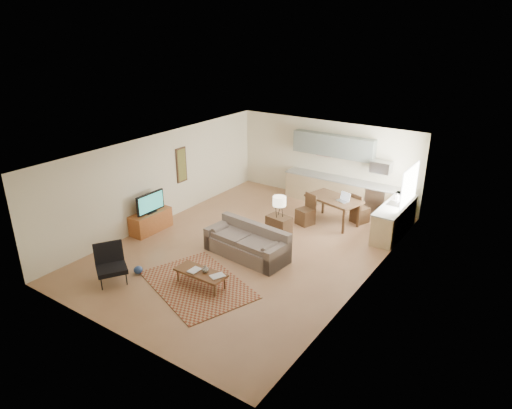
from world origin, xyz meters
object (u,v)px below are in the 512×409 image
Objects in this scene: coffee_table at (201,279)px; dining_table at (333,210)px; console_table at (279,229)px; tv_credenza at (151,221)px; armchair at (111,265)px; sofa at (246,242)px.

dining_table reaches higher than coffee_table.
console_table is (0.27, 2.98, 0.19)m from coffee_table.
tv_credenza is 5.41m from dining_table.
dining_table is (4.13, 3.49, 0.11)m from tv_credenza.
armchair is at bearing -99.64° from dining_table.
dining_table is (0.96, 4.97, 0.22)m from coffee_table.
console_table is (2.12, 4.00, -0.07)m from armchair.
coffee_table is 3.00m from console_table.
armchair is 0.56× the size of dining_table.
sofa is at bearing -92.70° from console_table.
tv_credenza is at bearing -124.35° from dining_table.
coffee_table is 1.68× the size of console_table.
sofa is at bearing -90.99° from dining_table.
sofa is at bearing 5.54° from tv_credenza.
sofa is at bearing 89.24° from coffee_table.
coffee_table is (-0.03, -1.79, -0.22)m from sofa.
coffee_table is 0.98× the size of tv_credenza.
armchair is 0.69× the size of tv_credenza.
coffee_table is 1.42× the size of armchair.
coffee_table is at bearing -85.54° from dining_table.
console_table is (0.25, 1.19, -0.03)m from sofa.
armchair is 6.62m from dining_table.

